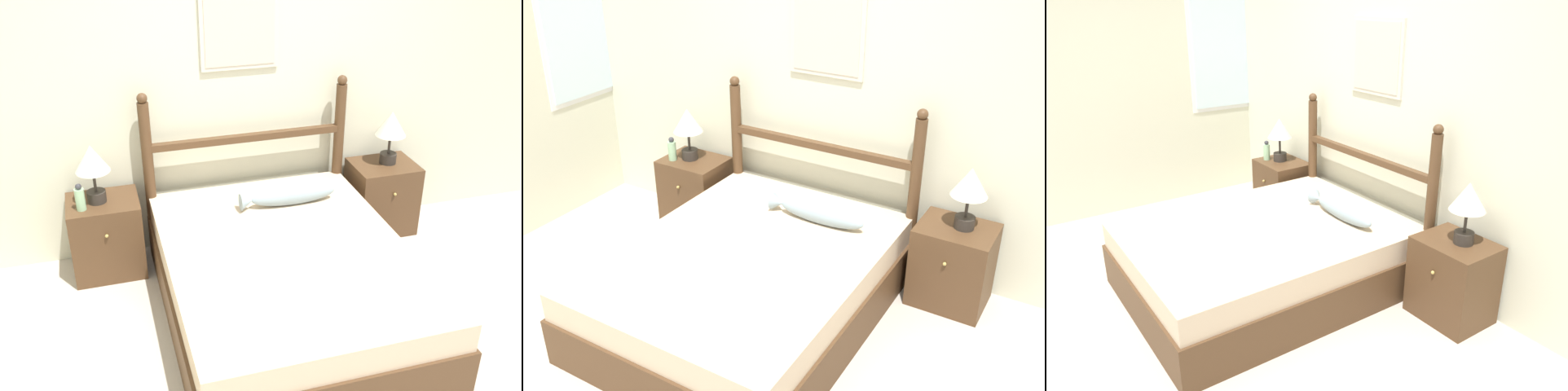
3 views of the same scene
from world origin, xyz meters
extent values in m
plane|color=#B7AD9E|center=(0.00, 0.00, 0.00)|extent=(16.00, 16.00, 0.00)
cube|color=beige|center=(0.00, 1.73, 1.27)|extent=(6.40, 0.06, 2.55)
cube|color=beige|center=(-0.03, 1.69, 1.61)|extent=(0.54, 0.02, 0.57)
cube|color=beige|center=(-0.03, 1.68, 1.61)|extent=(0.48, 0.01, 0.51)
cube|color=beige|center=(-2.13, 0.00, 1.27)|extent=(0.06, 6.40, 2.55)
cube|color=white|center=(-2.10, 1.47, 1.51)|extent=(0.01, 0.85, 1.22)
cube|color=silver|center=(-2.09, 1.47, 1.51)|extent=(0.01, 0.77, 1.14)
cube|color=#4C331E|center=(-0.01, 0.66, 0.15)|extent=(1.50, 1.93, 0.30)
cube|color=#CCB293|center=(-0.01, 0.66, 0.39)|extent=(1.46, 1.89, 0.18)
cylinder|color=#4C331E|center=(-0.72, 1.59, 0.59)|extent=(0.08, 0.08, 1.18)
sphere|color=#4C331E|center=(-0.72, 1.59, 1.21)|extent=(0.07, 0.07, 0.07)
cylinder|color=#4C331E|center=(0.70, 1.59, 0.59)|extent=(0.08, 0.08, 1.18)
sphere|color=#4C331E|center=(0.70, 1.59, 1.21)|extent=(0.07, 0.07, 0.07)
cube|color=#4C331E|center=(-0.01, 1.59, 0.85)|extent=(1.42, 0.05, 0.05)
cube|color=#4C331E|center=(-1.06, 1.47, 0.28)|extent=(0.48, 0.39, 0.56)
sphere|color=tan|center=(-1.06, 1.27, 0.40)|extent=(0.02, 0.02, 0.02)
cube|color=#4C331E|center=(1.04, 1.47, 0.28)|extent=(0.48, 0.39, 0.56)
sphere|color=tan|center=(1.04, 1.27, 0.40)|extent=(0.02, 0.02, 0.02)
cylinder|color=#2D2823|center=(-1.09, 1.47, 0.60)|extent=(0.13, 0.13, 0.08)
cylinder|color=#2D2823|center=(-1.09, 1.47, 0.71)|extent=(0.02, 0.02, 0.15)
cone|color=beige|center=(-1.09, 1.47, 0.88)|extent=(0.23, 0.23, 0.18)
cylinder|color=#2D2823|center=(1.07, 1.49, 0.60)|extent=(0.13, 0.13, 0.08)
cylinder|color=#2D2823|center=(1.07, 1.49, 0.71)|extent=(0.02, 0.02, 0.15)
cone|color=beige|center=(1.07, 1.49, 0.88)|extent=(0.23, 0.23, 0.18)
cylinder|color=#99C699|center=(-1.19, 1.39, 0.63)|extent=(0.06, 0.06, 0.15)
sphere|color=#333338|center=(-1.19, 1.39, 0.73)|extent=(0.04, 0.04, 0.04)
ellipsoid|color=#8499A3|center=(0.21, 1.21, 0.55)|extent=(0.60, 0.12, 0.13)
cone|color=#8499A3|center=(-0.12, 1.21, 0.55)|extent=(0.08, 0.12, 0.12)
camera|label=1|loc=(-1.04, -2.29, 2.51)|focal=42.00mm
camera|label=2|loc=(1.80, -1.94, 2.47)|focal=42.00mm
camera|label=3|loc=(2.88, -0.99, 2.01)|focal=35.00mm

